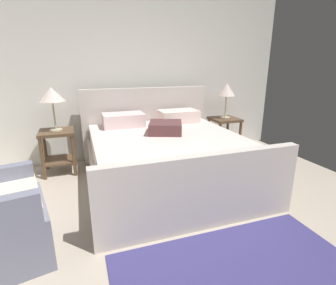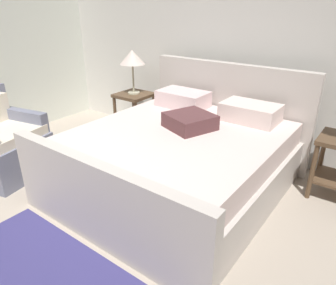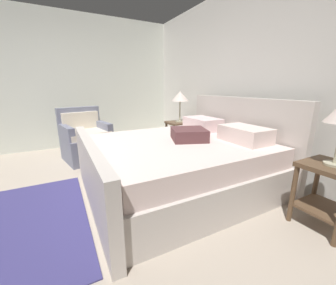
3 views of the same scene
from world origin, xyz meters
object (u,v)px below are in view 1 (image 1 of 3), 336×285
(table_lamp_left, at_px, (52,96))
(nightstand_right, at_px, (224,130))
(bed, at_px, (166,156))
(table_lamp_right, at_px, (227,91))
(nightstand_left, at_px, (58,145))

(table_lamp_left, bearing_deg, nightstand_right, -0.47)
(bed, height_order, table_lamp_right, table_lamp_right)
(bed, height_order, table_lamp_left, table_lamp_left)
(bed, distance_m, table_lamp_left, 1.67)
(nightstand_right, xyz_separation_m, nightstand_left, (-2.58, 0.02, 0.00))
(bed, xyz_separation_m, table_lamp_right, (1.29, 0.75, 0.70))
(table_lamp_right, bearing_deg, nightstand_left, 179.53)
(table_lamp_right, xyz_separation_m, table_lamp_left, (-2.58, 0.02, 0.02))
(bed, bearing_deg, nightstand_left, 149.31)
(bed, distance_m, table_lamp_right, 1.65)
(bed, xyz_separation_m, table_lamp_left, (-1.29, 0.77, 0.72))
(bed, relative_size, table_lamp_right, 3.79)
(table_lamp_right, height_order, table_lamp_left, table_lamp_left)
(table_lamp_right, relative_size, table_lamp_left, 0.99)
(bed, bearing_deg, table_lamp_left, 149.31)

